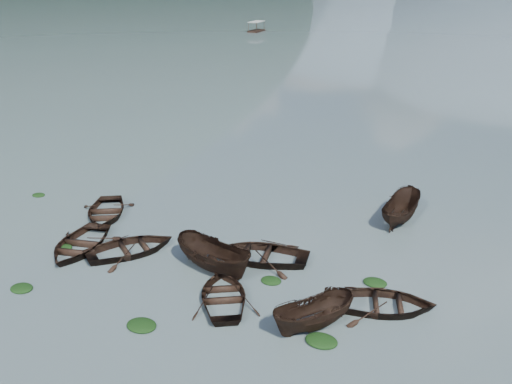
% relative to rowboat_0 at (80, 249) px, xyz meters
% --- Properties ---
extents(ground_plane, '(2400.00, 2400.00, 0.00)m').
position_rel_rowboat_0_xyz_m(ground_plane, '(6.85, -4.98, 0.00)').
color(ground_plane, '#506264').
extents(rowboat_0, '(4.49, 5.44, 0.98)m').
position_rel_rowboat_0_xyz_m(rowboat_0, '(0.00, 0.00, 0.00)').
color(rowboat_0, black).
rests_on(rowboat_0, ground).
extents(rowboat_1, '(5.34, 5.68, 0.96)m').
position_rel_rowboat_0_xyz_m(rowboat_1, '(2.67, 0.92, 0.00)').
color(rowboat_1, black).
rests_on(rowboat_1, ground).
extents(rowboat_2, '(5.03, 2.93, 1.83)m').
position_rel_rowboat_0_xyz_m(rowboat_2, '(7.49, 1.36, 0.00)').
color(rowboat_2, black).
rests_on(rowboat_2, ground).
extents(rowboat_3, '(4.91, 5.24, 0.88)m').
position_rel_rowboat_0_xyz_m(rowboat_3, '(9.26, -0.72, 0.00)').
color(rowboat_3, black).
rests_on(rowboat_3, ground).
extents(rowboat_4, '(5.45, 4.68, 0.95)m').
position_rel_rowboat_0_xyz_m(rowboat_4, '(15.74, 1.85, 0.00)').
color(rowboat_4, black).
rests_on(rowboat_4, ground).
extents(rowboat_5, '(3.31, 4.21, 1.54)m').
position_rel_rowboat_0_xyz_m(rowboat_5, '(13.58, -0.81, 0.00)').
color(rowboat_5, black).
rests_on(rowboat_5, ground).
extents(rowboat_6, '(5.13, 5.51, 0.93)m').
position_rel_rowboat_0_xyz_m(rowboat_6, '(-1.67, 3.93, 0.00)').
color(rowboat_6, black).
rests_on(rowboat_6, ground).
extents(rowboat_7, '(5.65, 4.62, 1.02)m').
position_rel_rowboat_0_xyz_m(rowboat_7, '(8.96, 3.40, 0.00)').
color(rowboat_7, black).
rests_on(rowboat_7, ground).
extents(rowboat_8, '(1.88, 4.53, 1.72)m').
position_rel_rowboat_0_xyz_m(rowboat_8, '(14.07, 11.31, 0.00)').
color(rowboat_8, black).
rests_on(rowboat_8, ground).
extents(weed_clump_0, '(1.11, 0.91, 0.24)m').
position_rel_rowboat_0_xyz_m(weed_clump_0, '(0.49, -4.26, 0.00)').
color(weed_clump_0, black).
rests_on(weed_clump_0, ground).
extents(weed_clump_1, '(0.92, 0.74, 0.20)m').
position_rel_rowboat_0_xyz_m(weed_clump_1, '(-0.79, -0.31, 0.00)').
color(weed_clump_1, black).
rests_on(weed_clump_1, ground).
extents(weed_clump_2, '(1.32, 1.06, 0.29)m').
position_rel_rowboat_0_xyz_m(weed_clump_2, '(7.25, -4.05, 0.00)').
color(weed_clump_2, black).
rests_on(weed_clump_2, ground).
extents(weed_clump_3, '(1.00, 0.84, 0.22)m').
position_rel_rowboat_0_xyz_m(weed_clump_3, '(10.42, 1.68, 0.00)').
color(weed_clump_3, black).
rests_on(weed_clump_3, ground).
extents(weed_clump_4, '(1.32, 1.05, 0.27)m').
position_rel_rowboat_0_xyz_m(weed_clump_4, '(14.24, -1.58, 0.00)').
color(weed_clump_4, black).
rests_on(weed_clump_4, ground).
extents(weed_clump_5, '(0.89, 0.72, 0.19)m').
position_rel_rowboat_0_xyz_m(weed_clump_5, '(-7.67, 4.37, 0.00)').
color(weed_clump_5, black).
rests_on(weed_clump_5, ground).
extents(weed_clump_6, '(1.09, 0.91, 0.23)m').
position_rel_rowboat_0_xyz_m(weed_clump_6, '(5.68, 2.59, 0.00)').
color(weed_clump_6, black).
rests_on(weed_clump_6, ground).
extents(weed_clump_7, '(1.14, 0.91, 0.25)m').
position_rel_rowboat_0_xyz_m(weed_clump_7, '(14.85, 3.76, 0.00)').
color(weed_clump_7, black).
rests_on(weed_clump_7, ground).
extents(pontoon_left, '(2.70, 5.51, 2.04)m').
position_rel_rowboat_0_xyz_m(pontoon_left, '(-38.47, 94.48, 0.00)').
color(pontoon_left, black).
rests_on(pontoon_left, ground).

